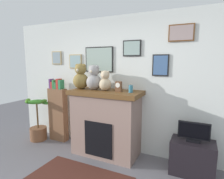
% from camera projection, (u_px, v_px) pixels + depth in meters
% --- Properties ---
extents(back_wall, '(5.20, 0.15, 2.60)m').
position_uv_depth(back_wall, '(123.00, 85.00, 3.62)').
color(back_wall, silver).
rests_on(back_wall, ground_plane).
extents(fireplace, '(1.33, 0.66, 1.23)m').
position_uv_depth(fireplace, '(106.00, 122.00, 3.48)').
color(fireplace, gray).
rests_on(fireplace, ground_plane).
extents(bookshelf, '(0.42, 0.16, 1.39)m').
position_uv_depth(bookshelf, '(58.00, 112.00, 4.10)').
color(bookshelf, brown).
rests_on(bookshelf, ground_plane).
extents(potted_plant, '(0.54, 0.57, 0.95)m').
position_uv_depth(potted_plant, '(38.00, 125.00, 4.15)').
color(potted_plant, brown).
rests_on(potted_plant, ground_plane).
extents(tv_stand, '(0.65, 0.40, 0.54)m').
position_uv_depth(tv_stand, '(192.00, 157.00, 2.88)').
color(tv_stand, black).
rests_on(tv_stand, ground_plane).
extents(television, '(0.46, 0.14, 0.31)m').
position_uv_depth(television, '(194.00, 133.00, 2.82)').
color(television, black).
rests_on(television, tv_stand).
extents(candle_jar, '(0.07, 0.07, 0.13)m').
position_uv_depth(candle_jar, '(131.00, 89.00, 3.15)').
color(candle_jar, teal).
rests_on(candle_jar, fireplace).
extents(mantel_clock, '(0.11, 0.08, 0.18)m').
position_uv_depth(mantel_clock, '(119.00, 86.00, 3.24)').
color(mantel_clock, brown).
rests_on(mantel_clock, fireplace).
extents(teddy_bear_brown, '(0.30, 0.30, 0.49)m').
position_uv_depth(teddy_bear_brown, '(81.00, 78.00, 3.57)').
color(teddy_bear_brown, olive).
rests_on(teddy_bear_brown, fireplace).
extents(teddy_bear_grey, '(0.29, 0.29, 0.46)m').
position_uv_depth(teddy_bear_grey, '(94.00, 79.00, 3.44)').
color(teddy_bear_grey, gray).
rests_on(teddy_bear_grey, fireplace).
extents(teddy_bear_cream, '(0.23, 0.23, 0.37)m').
position_uv_depth(teddy_bear_cream, '(105.00, 82.00, 3.35)').
color(teddy_bear_cream, '#C5AF8C').
rests_on(teddy_bear_cream, fireplace).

